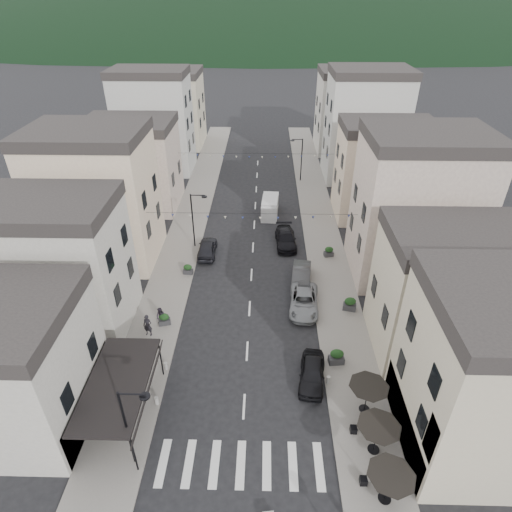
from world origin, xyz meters
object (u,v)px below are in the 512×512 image
at_px(parked_car_a, 312,373).
at_px(parked_car_d, 286,239).
at_px(parked_car_c, 304,301).
at_px(parked_car_b, 301,276).
at_px(parked_car_e, 207,248).
at_px(pedestrian_b, 161,317).
at_px(pedestrian_a, 148,325).
at_px(delivery_van, 270,206).

xyz_separation_m(parked_car_a, parked_car_d, (-1.17, 18.38, 0.01)).
height_order(parked_car_c, parked_car_d, parked_car_d).
xyz_separation_m(parked_car_b, parked_car_c, (-0.01, -3.59, -0.05)).
xyz_separation_m(parked_car_a, parked_car_b, (0.00, 11.48, 0.05)).
bearing_deg(parked_car_a, parked_car_e, 127.43).
distance_m(parked_car_c, pedestrian_b, 11.86).
xyz_separation_m(pedestrian_a, pedestrian_b, (0.74, 1.20, -0.13)).
height_order(parked_car_b, pedestrian_b, pedestrian_b).
bearing_deg(delivery_van, parked_car_b, -74.92).
relative_size(delivery_van, pedestrian_b, 2.91).
height_order(parked_car_a, delivery_van, delivery_van).
xyz_separation_m(parked_car_b, parked_car_d, (-1.17, 6.90, -0.04)).
distance_m(parked_car_b, parked_car_c, 3.59).
xyz_separation_m(parked_car_a, parked_car_c, (-0.01, 7.89, -0.01)).
distance_m(parked_car_d, pedestrian_b, 16.65).
bearing_deg(parked_car_b, parked_car_d, 106.24).
height_order(parked_car_d, pedestrian_a, pedestrian_a).
distance_m(parked_car_b, pedestrian_b, 13.10).
height_order(parked_car_a, parked_car_b, parked_car_b).
height_order(parked_car_e, pedestrian_b, pedestrian_b).
relative_size(parked_car_c, parked_car_d, 1.02).
xyz_separation_m(parked_car_a, delivery_van, (-2.81, 25.31, 0.37)).
bearing_deg(parked_car_b, parked_car_e, 159.27).
bearing_deg(parked_car_a, delivery_van, 104.21).
distance_m(parked_car_b, delivery_van, 14.12).
distance_m(parked_car_e, delivery_van, 11.11).
height_order(parked_car_d, pedestrian_b, pedestrian_b).
height_order(parked_car_e, delivery_van, delivery_van).
bearing_deg(parked_car_b, parked_car_a, -83.38).
relative_size(parked_car_a, pedestrian_a, 2.23).
distance_m(parked_car_b, parked_car_d, 7.00).
bearing_deg(pedestrian_b, parked_car_b, 54.53).
bearing_deg(parked_car_e, parked_car_b, 151.99).
xyz_separation_m(parked_car_c, parked_car_d, (-1.17, 10.49, 0.02)).
bearing_deg(parked_car_e, pedestrian_b, 76.83).
bearing_deg(pedestrian_b, parked_car_d, 78.10).
relative_size(parked_car_d, pedestrian_b, 3.07).
xyz_separation_m(parked_car_a, pedestrian_b, (-11.60, 5.40, 0.22)).
bearing_deg(parked_car_e, parked_car_a, 118.87).
height_order(parked_car_b, delivery_van, delivery_van).
bearing_deg(parked_car_a, parked_car_c, 97.93).
relative_size(parked_car_b, parked_car_d, 0.93).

